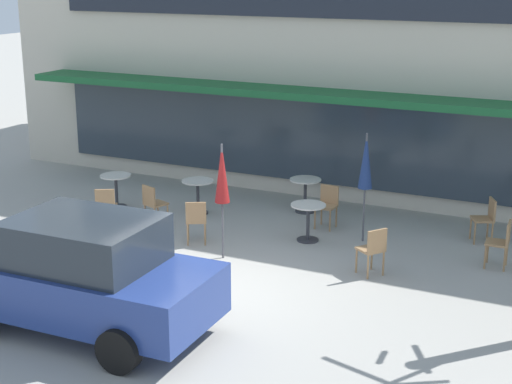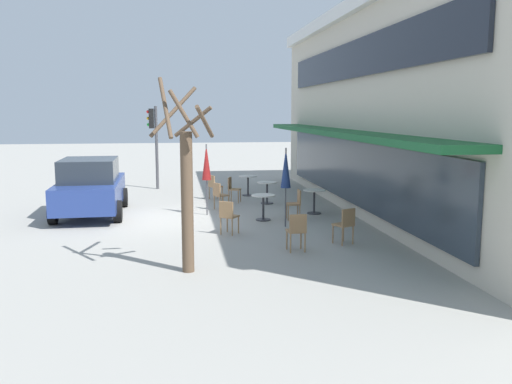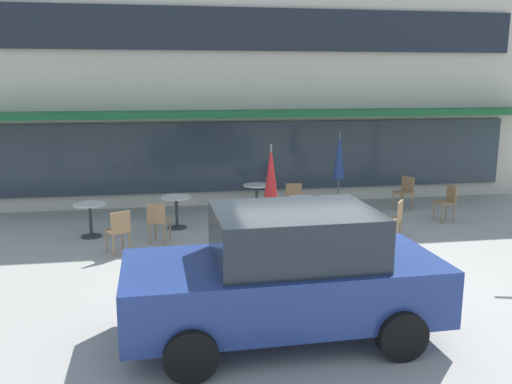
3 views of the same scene
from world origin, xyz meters
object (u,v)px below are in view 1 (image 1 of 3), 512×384
cafe_chair_3 (486,217)px  cafe_chair_2 (502,240)px  patio_umbrella_cream_folded (222,174)px  cafe_chair_0 (106,205)px  cafe_table_streetside (308,216)px  cafe_chair_1 (153,202)px  cafe_table_by_tree (116,185)px  patio_umbrella_green_folded (366,162)px  parked_sedan (80,274)px  cafe_chair_5 (196,219)px  cafe_table_near_wall (198,191)px  cafe_chair_6 (373,248)px  cafe_table_mid_patio (305,190)px  cafe_chair_4 (327,203)px

cafe_chair_3 → cafe_chair_2: bearing=-68.7°
patio_umbrella_cream_folded → cafe_chair_0: (-2.98, 0.42, -1.10)m
cafe_table_streetside → cafe_chair_1: bearing=-170.3°
cafe_chair_2 → cafe_table_by_tree: bearing=180.0°
cafe_table_streetside → cafe_chair_3: cafe_chair_3 is taller
cafe_chair_3 → cafe_table_streetside: bearing=-155.1°
patio_umbrella_green_folded → parked_sedan: (-2.56, -5.61, -0.75)m
patio_umbrella_cream_folded → cafe_chair_1: bearing=155.1°
cafe_chair_1 → cafe_chair_5: same height
cafe_table_near_wall → cafe_chair_2: 6.60m
parked_sedan → patio_umbrella_green_folded: bearing=65.5°
cafe_table_by_tree → cafe_chair_0: bearing=-62.0°
cafe_table_streetside → cafe_chair_1: cafe_chair_1 is taller
cafe_chair_6 → patio_umbrella_cream_folded: bearing=-172.0°
cafe_chair_2 → cafe_chair_6: 2.41m
cafe_table_near_wall → parked_sedan: size_ratio=0.18×
cafe_chair_0 → cafe_chair_3: bearing=20.1°
cafe_chair_1 → cafe_chair_2: same height
cafe_chair_6 → parked_sedan: bearing=-129.8°
patio_umbrella_cream_folded → cafe_table_by_tree: bearing=154.4°
cafe_table_streetside → cafe_chair_5: 2.22m
cafe_chair_0 → cafe_table_near_wall: bearing=56.4°
cafe_table_near_wall → cafe_chair_5: 1.99m
cafe_table_by_tree → cafe_chair_1: 1.66m
cafe_table_near_wall → cafe_table_by_tree: bearing=-167.5°
cafe_table_mid_patio → patio_umbrella_green_folded: bearing=-35.6°
cafe_chair_2 → patio_umbrella_cream_folded: bearing=-159.6°
patio_umbrella_cream_folded → cafe_chair_5: bearing=151.5°
patio_umbrella_cream_folded → cafe_table_near_wall: bearing=129.5°
cafe_table_by_tree → cafe_chair_0: 1.53m
cafe_chair_3 → cafe_chair_4: 3.20m
patio_umbrella_green_folded → cafe_chair_4: 1.55m
cafe_table_streetside → cafe_chair_2: bearing=2.7°
patio_umbrella_green_folded → cafe_chair_5: bearing=-151.1°
cafe_table_near_wall → cafe_table_streetside: bearing=-11.8°
cafe_chair_3 → cafe_chair_5: (-5.10, -2.62, 0.00)m
cafe_table_mid_patio → cafe_chair_5: size_ratio=0.85×
patio_umbrella_green_folded → cafe_chair_0: (-5.05, -1.63, -1.10)m
cafe_table_by_tree → cafe_table_streetside: bearing=-2.2°
cafe_chair_2 → cafe_table_mid_patio: bearing=160.8°
cafe_table_by_tree → patio_umbrella_green_folded: 5.88m
cafe_table_streetside → cafe_chair_3: size_ratio=0.85×
cafe_chair_4 → cafe_chair_1: bearing=-155.3°
cafe_chair_1 → cafe_chair_3: same height
cafe_chair_0 → cafe_table_by_tree: bearing=118.0°
cafe_chair_1 → cafe_chair_2: (7.00, 0.74, 0.00)m
cafe_table_near_wall → patio_umbrella_cream_folded: 3.05m
cafe_table_near_wall → cafe_chair_5: cafe_chair_5 is taller
cafe_chair_0 → patio_umbrella_cream_folded: bearing=-8.1°
patio_umbrella_green_folded → patio_umbrella_cream_folded: bearing=-135.1°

